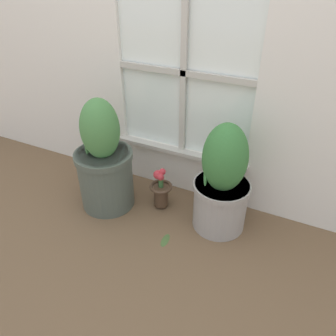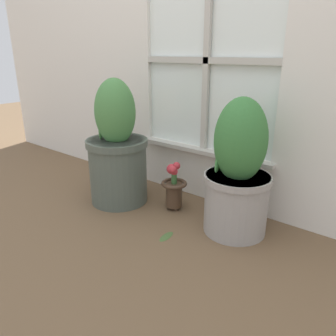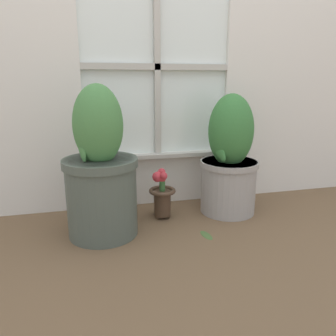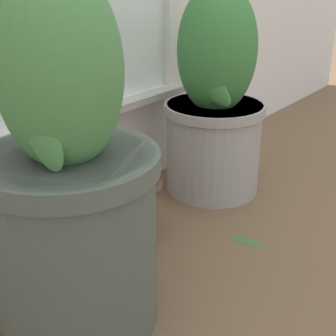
% 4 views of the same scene
% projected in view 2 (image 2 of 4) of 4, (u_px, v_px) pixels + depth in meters
% --- Properties ---
extents(ground_plane, '(10.00, 10.00, 0.00)m').
position_uv_depth(ground_plane, '(149.00, 227.00, 1.77)').
color(ground_plane, brown).
extents(potted_plant_left, '(0.37, 0.37, 0.76)m').
position_uv_depth(potted_plant_left, '(117.00, 152.00, 1.98)').
color(potted_plant_left, '#4C564C').
rests_on(potted_plant_left, ground_plane).
extents(potted_plant_right, '(0.34, 0.34, 0.70)m').
position_uv_depth(potted_plant_right, '(238.00, 175.00, 1.63)').
color(potted_plant_right, '#9E9993').
rests_on(potted_plant_right, ground_plane).
extents(flower_vase, '(0.15, 0.15, 0.29)m').
position_uv_depth(flower_vase, '(174.00, 187.00, 1.93)').
color(flower_vase, '#473323').
rests_on(flower_vase, ground_plane).
extents(fallen_leaf, '(0.06, 0.11, 0.01)m').
position_uv_depth(fallen_leaf, '(166.00, 236.00, 1.67)').
color(fallen_leaf, '#476633').
rests_on(fallen_leaf, ground_plane).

